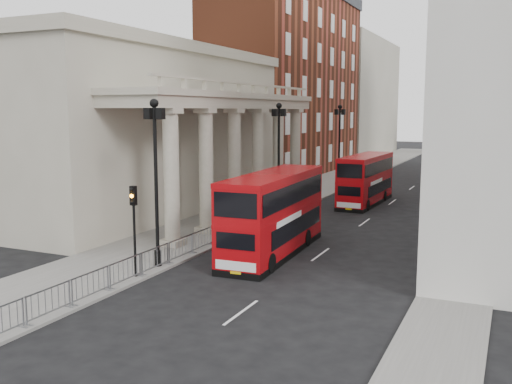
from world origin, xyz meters
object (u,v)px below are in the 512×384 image
monument_column (463,65)px  bus_far (366,178)px  pedestrian_b (224,209)px  bus_near (274,212)px  pedestrian_a (210,211)px  lamp_post_mid (279,151)px  lamp_post_north (339,140)px  traffic_light (134,214)px  pedestrian_c (248,198)px  lamp_post_south (156,171)px

monument_column → bus_far: monument_column is taller
pedestrian_b → bus_near: bearing=108.6°
pedestrian_a → pedestrian_b: bearing=51.8°
lamp_post_mid → lamp_post_north: size_ratio=1.00×
lamp_post_mid → traffic_light: (0.10, -18.02, -1.80)m
bus_far → pedestrian_c: bearing=-138.2°
monument_column → lamp_post_north: (-6.60, -56.00, -11.07)m
lamp_post_south → bus_near: (4.20, 5.06, -2.56)m
bus_far → pedestrian_c: bus_far is taller
bus_far → bus_near: bearing=-89.7°
bus_far → pedestrian_c: 10.37m
lamp_post_mid → pedestrian_a: lamp_post_mid is taller
pedestrian_b → pedestrian_c: size_ratio=0.90×
traffic_light → lamp_post_mid: bearing=90.3°
pedestrian_b → lamp_post_mid: bearing=-152.1°
monument_column → lamp_post_mid: 73.14m
bus_far → pedestrian_b: bearing=-120.7°
lamp_post_south → lamp_post_mid: size_ratio=1.00×
lamp_post_mid → bus_near: lamp_post_mid is taller
lamp_post_north → pedestrian_a: lamp_post_north is taller
lamp_post_north → bus_near: 27.39m
lamp_post_mid → bus_far: 9.71m
lamp_post_south → bus_far: lamp_post_south is taller
bus_near → pedestrian_b: bearing=131.2°
traffic_light → pedestrian_a: (-3.01, 12.59, -2.10)m
pedestrian_c → lamp_post_south: bearing=-79.1°
pedestrian_b → bus_far: bearing=-147.4°
lamp_post_south → lamp_post_mid: 16.00m
lamp_post_south → bus_far: 24.66m
monument_column → pedestrian_a: size_ratio=30.58×
pedestrian_b → pedestrian_a: bearing=60.1°
monument_column → pedestrian_a: (-9.51, -77.42, -14.98)m
traffic_light → pedestrian_b: size_ratio=2.82×
pedestrian_c → bus_far: bearing=40.5°
monument_column → pedestrian_c: bearing=-97.9°
pedestrian_a → lamp_post_south: bearing=-107.8°
lamp_post_mid → traffic_light: size_ratio=1.93×
lamp_post_south → bus_near: bearing=50.3°
lamp_post_mid → traffic_light: bearing=-89.7°
lamp_post_north → traffic_light: bearing=-89.8°
traffic_light → bus_far: 26.49m
lamp_post_south → bus_far: bearing=79.0°
lamp_post_mid → bus_near: 12.00m
lamp_post_south → lamp_post_north: size_ratio=1.00×
bus_near → bus_far: 19.00m
lamp_post_mid → bus_far: (4.69, 8.05, -2.74)m
lamp_post_mid → monument_column: bearing=84.8°
monument_column → lamp_post_north: monument_column is taller
traffic_light → bus_near: bus_near is taller
lamp_post_south → pedestrian_b: 13.29m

